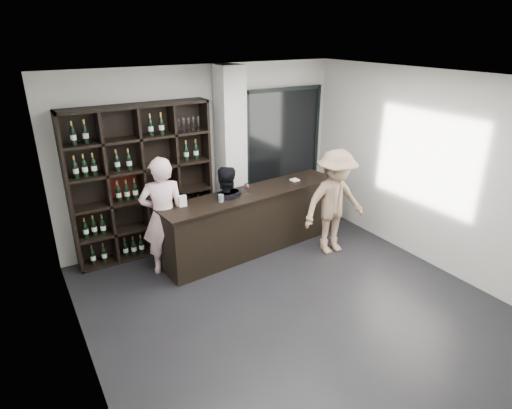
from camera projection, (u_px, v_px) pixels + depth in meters
floor at (298, 311)px, 5.58m from camera, size 5.00×5.50×0.01m
wine_shelf at (143, 183)px, 6.61m from camera, size 2.20×0.35×2.40m
structural_column at (231, 155)px, 7.15m from camera, size 0.40×0.40×2.90m
glass_panel at (283, 146)px, 7.91m from camera, size 1.60×0.08×2.10m
tasting_counter at (253, 221)px, 6.94m from camera, size 3.12×0.65×1.03m
taster_pink at (163, 216)px, 6.18m from camera, size 0.74×0.58×1.79m
taster_black at (225, 212)px, 6.71m from camera, size 0.84×0.72×1.49m
customer at (335, 202)px, 6.77m from camera, size 1.15×0.71×1.72m
wine_glass at (247, 188)px, 6.62m from camera, size 0.09×0.09×0.20m
spit_cup at (221, 198)px, 6.33m from camera, size 0.11×0.11×0.11m
napkin_stack at (295, 180)px, 7.23m from camera, size 0.14×0.14×0.02m
card_stand at (183, 201)px, 6.16m from camera, size 0.12×0.07×0.17m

